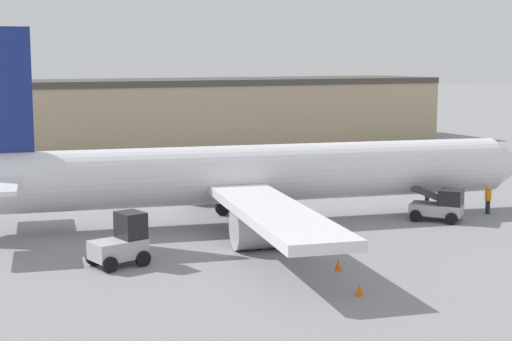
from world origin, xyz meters
name	(u,v)px	position (x,y,z in m)	size (l,w,h in m)	color
ground_plane	(256,221)	(0.00, 0.00, 0.00)	(400.00, 400.00, 0.00)	gray
terminal_building	(193,112)	(12.51, 42.24, 3.83)	(61.15, 12.72, 7.64)	tan
airplane	(239,175)	(-1.04, 0.20, 2.93)	(38.89, 34.01, 11.70)	white
ground_crew_worker	(488,199)	(14.43, -4.57, 0.98)	(0.40, 0.40, 1.83)	#1E2338
baggage_tug	(265,225)	(-2.16, -5.55, 1.04)	(3.15, 2.43, 2.35)	#2D2D33
belt_loader_truck	(440,205)	(10.26, -4.94, 0.98)	(3.45, 3.55, 2.01)	#B2B2B7
pushback_tug	(122,242)	(-10.41, -6.53, 1.14)	(2.89, 2.39, 2.56)	#B2B2B7
safety_cone_near	(359,289)	(-2.86, -15.77, 0.28)	(0.36, 0.36, 0.55)	#EF590F
safety_cone_far	(338,265)	(-1.54, -12.00, 0.28)	(0.36, 0.36, 0.55)	#EF590F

